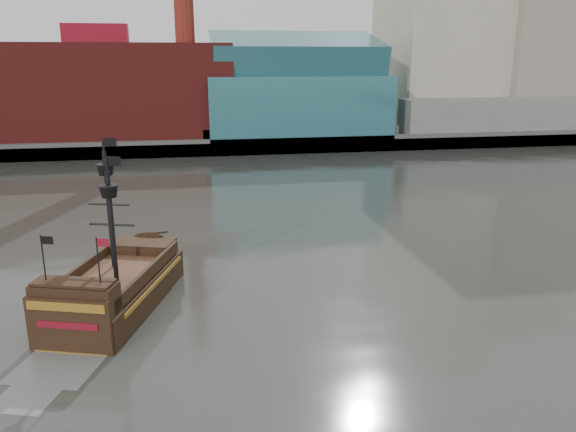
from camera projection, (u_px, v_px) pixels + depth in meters
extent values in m
plane|color=#2C2E29|center=(361.00, 352.00, 29.46)|extent=(400.00, 400.00, 0.00)
cube|color=slate|center=(228.00, 127.00, 116.29)|extent=(220.00, 60.00, 2.00)
cube|color=#4C4C49|center=(242.00, 147.00, 88.28)|extent=(220.00, 1.00, 2.60)
cube|color=maroon|center=(101.00, 92.00, 91.29)|extent=(42.00, 18.00, 15.00)
cube|color=#2B6974|center=(296.00, 105.00, 95.53)|extent=(30.00, 16.00, 10.00)
cube|color=beige|center=(443.00, 1.00, 105.18)|extent=(20.00, 22.00, 46.00)
cube|color=gray|center=(540.00, 23.00, 105.55)|extent=(18.00, 18.00, 38.00)
cube|color=slate|center=(511.00, 115.00, 98.75)|extent=(40.00, 6.00, 6.00)
cube|color=#2B6974|center=(296.00, 57.00, 93.34)|extent=(28.00, 14.94, 8.78)
cube|color=black|center=(118.00, 297.00, 34.77)|extent=(8.00, 12.25, 2.46)
cube|color=#4B2A1B|center=(116.00, 277.00, 34.40)|extent=(7.20, 11.02, 0.28)
cube|color=black|center=(144.00, 248.00, 38.63)|extent=(4.52, 3.40, 0.95)
cube|color=black|center=(75.00, 299.00, 29.52)|extent=(4.74, 2.82, 1.70)
cube|color=black|center=(70.00, 333.00, 29.11)|extent=(4.48, 1.65, 3.78)
cube|color=#996A1D|center=(65.00, 307.00, 28.57)|extent=(4.07, 1.38, 0.47)
cube|color=maroon|center=(68.00, 326.00, 28.85)|extent=(3.17, 1.09, 0.38)
cylinder|color=black|center=(109.00, 210.00, 34.80)|extent=(0.33, 0.33, 7.37)
cylinder|color=black|center=(112.00, 230.00, 31.70)|extent=(0.33, 0.33, 6.81)
cone|color=black|center=(105.00, 170.00, 34.11)|extent=(1.31, 1.31, 0.66)
cone|color=black|center=(109.00, 191.00, 31.08)|extent=(1.31, 1.31, 0.66)
cube|color=black|center=(110.00, 142.00, 33.59)|extent=(0.82, 0.29, 0.52)
cube|color=black|center=(113.00, 161.00, 30.56)|extent=(0.82, 0.29, 0.52)
cube|color=gray|center=(56.00, 368.00, 27.90)|extent=(4.87, 4.48, 0.02)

